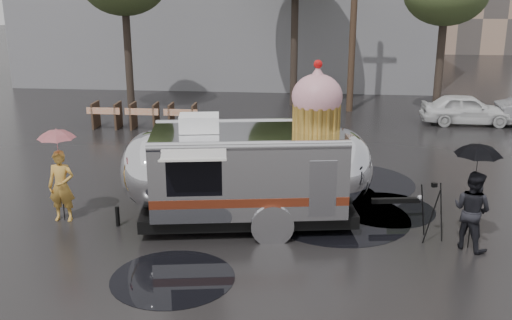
# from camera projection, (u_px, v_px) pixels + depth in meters

# --- Properties ---
(ground) EXTENTS (120.00, 120.00, 0.00)m
(ground) POSITION_uv_depth(u_px,v_px,m) (267.00, 243.00, 13.19)
(ground) COLOR black
(ground) RESTS_ON ground
(puddles) EXTENTS (6.98, 9.08, 0.01)m
(puddles) POSITION_uv_depth(u_px,v_px,m) (330.00, 207.00, 15.25)
(puddles) COLOR black
(puddles) RESTS_ON ground
(utility_pole) EXTENTS (1.60, 0.28, 9.00)m
(utility_pole) POSITION_uv_depth(u_px,v_px,m) (354.00, 2.00, 24.94)
(utility_pole) COLOR #473323
(utility_pole) RESTS_ON ground
(barricade_row) EXTENTS (4.30, 0.80, 1.00)m
(barricade_row) POSITION_uv_depth(u_px,v_px,m) (144.00, 116.00, 23.04)
(barricade_row) COLOR #473323
(barricade_row) RESTS_ON ground
(airstream_trailer) EXTENTS (7.27, 3.48, 3.95)m
(airstream_trailer) POSITION_uv_depth(u_px,v_px,m) (251.00, 168.00, 13.89)
(airstream_trailer) COLOR silver
(airstream_trailer) RESTS_ON ground
(person_left) EXTENTS (0.64, 0.44, 1.73)m
(person_left) POSITION_uv_depth(u_px,v_px,m) (62.00, 186.00, 14.23)
(person_left) COLOR #C28D38
(person_left) RESTS_ON ground
(umbrella_pink) EXTENTS (1.07, 1.07, 2.28)m
(umbrella_pink) POSITION_uv_depth(u_px,v_px,m) (57.00, 144.00, 13.92)
(umbrella_pink) COLOR pink
(umbrella_pink) RESTS_ON ground
(person_right) EXTENTS (0.93, 0.91, 1.74)m
(person_right) POSITION_uv_depth(u_px,v_px,m) (472.00, 210.00, 12.74)
(person_right) COLOR black
(person_right) RESTS_ON ground
(umbrella_black) EXTENTS (1.20, 1.20, 2.37)m
(umbrella_black) POSITION_uv_depth(u_px,v_px,m) (477.00, 162.00, 12.43)
(umbrella_black) COLOR black
(umbrella_black) RESTS_ON ground
(tripod) EXTENTS (0.55, 0.54, 1.35)m
(tripod) POSITION_uv_depth(u_px,v_px,m) (432.00, 207.00, 13.17)
(tripod) COLOR black
(tripod) RESTS_ON ground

